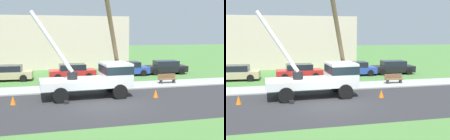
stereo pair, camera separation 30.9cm
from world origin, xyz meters
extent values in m
plane|color=#477538|center=(0.00, 12.00, 0.00)|extent=(120.00, 120.00, 0.00)
cube|color=#2B2B2D|center=(0.00, 0.00, 0.00)|extent=(80.00, 8.02, 0.01)
cube|color=#9E9E99|center=(0.00, 5.43, 0.05)|extent=(80.00, 2.84, 0.10)
cube|color=silver|center=(-1.82, 2.37, 1.02)|extent=(4.39, 2.57, 0.55)
cube|color=silver|center=(1.28, 2.50, 1.55)|extent=(1.99, 2.47, 1.60)
cube|color=#19232D|center=(1.28, 2.50, 1.90)|extent=(2.01, 2.49, 0.56)
cylinder|color=black|center=(-1.80, 2.38, 1.55)|extent=(0.70, 0.70, 0.50)
cylinder|color=silver|center=(-3.10, 2.98, 3.85)|extent=(2.93, 1.55, 4.26)
cube|color=black|center=(-2.36, 0.90, 0.10)|extent=(0.31, 0.31, 0.20)
cube|color=black|center=(-2.48, 3.80, 0.10)|extent=(0.31, 0.31, 0.20)
cylinder|color=black|center=(1.28, 1.30, 0.50)|extent=(1.00, 0.30, 1.00)
cylinder|color=black|center=(1.19, 3.69, 0.50)|extent=(1.00, 0.30, 1.00)
cylinder|color=black|center=(-2.68, 1.14, 0.50)|extent=(1.00, 0.30, 1.00)
cylinder|color=black|center=(-2.78, 3.54, 0.50)|extent=(1.00, 0.30, 1.00)
cylinder|color=brown|center=(1.34, 3.53, 4.21)|extent=(2.50, 2.84, 8.54)
cone|color=orange|center=(3.79, 1.13, 0.28)|extent=(0.36, 0.36, 0.56)
cone|color=orange|center=(-5.61, 1.48, 0.28)|extent=(0.36, 0.36, 0.56)
cube|color=tan|center=(-6.87, 10.71, 0.55)|extent=(4.50, 2.05, 0.65)
cube|color=black|center=(-6.87, 10.71, 1.15)|extent=(2.56, 1.80, 0.55)
cylinder|color=black|center=(-5.47, 9.72, 0.32)|extent=(0.64, 0.22, 0.64)
cylinder|color=black|center=(-5.37, 11.52, 0.32)|extent=(0.64, 0.22, 0.64)
cube|color=#B21E1E|center=(-0.95, 10.33, 0.55)|extent=(4.43, 1.88, 0.65)
cube|color=black|center=(-0.95, 10.33, 1.15)|extent=(2.49, 1.70, 0.55)
cylinder|color=black|center=(0.51, 9.46, 0.32)|extent=(0.64, 0.22, 0.64)
cylinder|color=black|center=(0.48, 11.25, 0.32)|extent=(0.64, 0.22, 0.64)
cylinder|color=black|center=(-2.39, 9.40, 0.32)|extent=(0.64, 0.22, 0.64)
cylinder|color=black|center=(-2.42, 11.20, 0.32)|extent=(0.64, 0.22, 0.64)
cube|color=#263F99|center=(4.82, 11.01, 0.55)|extent=(4.41, 1.82, 0.65)
cube|color=black|center=(4.82, 11.01, 1.15)|extent=(2.47, 1.67, 0.55)
cylinder|color=black|center=(6.27, 10.11, 0.32)|extent=(0.64, 0.22, 0.64)
cylinder|color=black|center=(6.26, 11.91, 0.32)|extent=(0.64, 0.22, 0.64)
cylinder|color=black|center=(3.37, 10.10, 0.32)|extent=(0.64, 0.22, 0.64)
cylinder|color=black|center=(3.36, 11.90, 0.32)|extent=(0.64, 0.22, 0.64)
cube|color=black|center=(9.21, 11.14, 0.55)|extent=(4.51, 2.09, 0.65)
cube|color=black|center=(9.21, 11.14, 1.15)|extent=(2.57, 1.82, 0.55)
cylinder|color=black|center=(10.60, 10.14, 0.32)|extent=(0.64, 0.22, 0.64)
cylinder|color=black|center=(10.72, 11.94, 0.32)|extent=(0.64, 0.22, 0.64)
cylinder|color=black|center=(7.70, 10.34, 0.32)|extent=(0.64, 0.22, 0.64)
cylinder|color=black|center=(7.82, 12.14, 0.32)|extent=(0.64, 0.22, 0.64)
cube|color=brown|center=(6.72, 5.43, 0.45)|extent=(1.60, 0.44, 0.06)
cube|color=brown|center=(6.72, 5.63, 0.70)|extent=(1.60, 0.06, 0.40)
cube|color=#333338|center=(6.12, 5.43, 0.23)|extent=(0.10, 0.40, 0.45)
cube|color=#333338|center=(7.32, 5.43, 0.23)|extent=(0.10, 0.40, 0.45)
cube|color=beige|center=(-2.03, 20.28, 3.20)|extent=(18.00, 6.00, 6.40)
camera|label=1|loc=(-3.77, -16.49, 4.53)|focal=44.79mm
camera|label=2|loc=(-3.47, -16.56, 4.53)|focal=44.79mm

